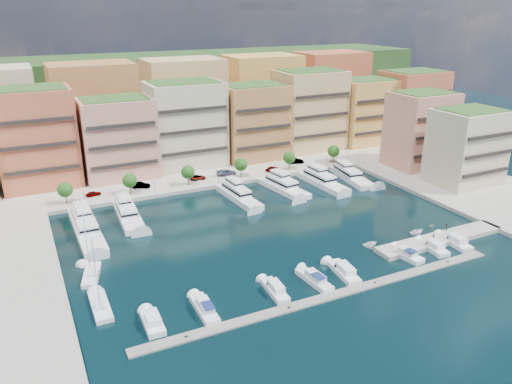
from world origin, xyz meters
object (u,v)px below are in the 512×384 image
(cruiser_1, at_px, (205,309))
(tree_1, at_px, (130,181))
(cruiser_0, at_px, (153,323))
(person_1, at_px, (446,227))
(tree_0, at_px, (65,190))
(tree_2, at_px, (188,172))
(yacht_0, at_px, (86,226))
(tree_4, at_px, (289,158))
(car_4, at_px, (272,169))
(car_0, at_px, (93,194))
(car_3, at_px, (226,172))
(yacht_6, at_px, (350,175))
(sailboat_0, at_px, (101,307))
(tree_5, at_px, (333,151))
(car_2, at_px, (198,177))
(sailboat_1, at_px, (92,275))
(lamppost_0, at_px, (84,194))
(lamppost_1, at_px, (155,183))
(lamppost_2, at_px, (218,174))
(yacht_4, at_px, (283,187))
(cruiser_3, at_px, (275,290))
(cruiser_8, at_px, (434,248))
(tender_1, at_px, (412,238))
(car_1, at_px, (141,185))
(tender_2, at_px, (417,232))
(cruiser_9, at_px, (456,242))
(lamppost_3, at_px, (275,165))
(yacht_3, at_px, (238,195))
(tender_3, at_px, (431,225))
(person_0, at_px, (433,236))
(car_5, at_px, (296,161))
(cruiser_5, at_px, (344,272))
(tender_0, at_px, (371,244))
(lamppost_4, at_px, (327,157))
(cruiser_7, at_px, (407,255))
(cruiser_4, at_px, (314,280))
(yacht_5, at_px, (321,180))
(tree_3, at_px, (241,165))

(cruiser_1, bearing_deg, tree_1, 89.03)
(cruiser_0, height_order, person_1, person_1)
(tree_0, relative_size, tree_2, 1.00)
(tree_0, height_order, yacht_0, tree_0)
(tree_4, bearing_deg, car_4, 169.79)
(car_0, height_order, car_3, car_3)
(yacht_6, bearing_deg, sailboat_0, -154.86)
(tree_5, distance_m, car_2, 44.36)
(sailboat_1, xyz_separation_m, person_1, (73.57, -15.41, 1.58))
(lamppost_0, bearing_deg, cruiser_0, -87.66)
(lamppost_1, height_order, lamppost_2, same)
(tree_0, distance_m, yacht_4, 56.36)
(cruiser_3, bearing_deg, cruiser_8, 0.02)
(tender_1, height_order, car_1, car_1)
(tree_5, distance_m, tender_2, 51.85)
(yacht_4, bearing_deg, cruiser_9, -69.35)
(cruiser_3, distance_m, car_4, 66.44)
(lamppost_3, height_order, tender_1, lamppost_3)
(yacht_3, distance_m, car_2, 17.32)
(yacht_4, height_order, cruiser_3, yacht_4)
(tender_3, distance_m, tender_1, 9.38)
(cruiser_3, bearing_deg, person_0, 3.36)
(sailboat_1, bearing_deg, tree_1, 67.22)
(yacht_0, height_order, car_5, yacht_0)
(tender_3, bearing_deg, cruiser_5, 125.69)
(tree_4, relative_size, car_0, 1.44)
(cruiser_0, height_order, cruiser_9, same)
(tender_0, bearing_deg, tender_2, -96.28)
(cruiser_9, bearing_deg, yacht_6, 83.25)
(tree_5, distance_m, cruiser_0, 93.94)
(lamppost_2, height_order, cruiser_1, lamppost_2)
(lamppost_4, xyz_separation_m, tender_0, (-20.75, -48.29, -3.44))
(lamppost_4, relative_size, car_1, 0.85)
(sailboat_0, bearing_deg, car_1, 69.40)
(tender_1, bearing_deg, tree_5, -22.97)
(cruiser_5, bearing_deg, cruiser_0, 179.97)
(car_3, bearing_deg, yacht_0, 120.76)
(tree_4, relative_size, yacht_0, 0.21)
(tree_1, xyz_separation_m, tree_2, (16.00, 0.00, 0.00))
(lamppost_2, xyz_separation_m, person_1, (33.58, -51.20, -1.94))
(yacht_0, distance_m, car_5, 70.05)
(tree_1, height_order, cruiser_1, tree_1)
(cruiser_5, xyz_separation_m, car_0, (-36.11, 60.86, 1.12))
(cruiser_7, bearing_deg, person_0, 14.02)
(cruiser_4, bearing_deg, yacht_5, 55.67)
(tree_3, height_order, tender_3, tree_3)
(person_0, bearing_deg, tree_0, 29.23)
(lamppost_4, height_order, car_5, lamppost_4)
(tree_5, bearing_deg, person_0, -102.54)
(tree_5, distance_m, person_1, 53.96)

